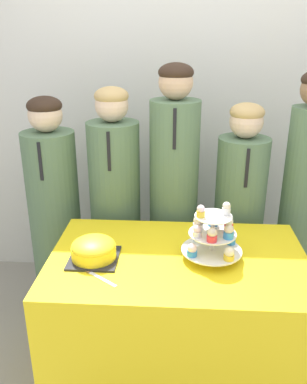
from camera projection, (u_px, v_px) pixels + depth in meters
wall_back at (181, 96)px, 2.79m from camera, size 9.00×0.06×2.70m
table at (177, 324)px, 2.05m from camera, size 1.21×0.76×0.78m
round_cake at (94, 249)px, 1.87m from camera, size 0.23×0.23×0.11m
cake_knife at (91, 273)px, 1.78m from camera, size 0.20×0.16×0.01m
cupcake_stand at (213, 234)px, 1.85m from camera, size 0.28×0.28×0.28m
student_0 at (55, 218)px, 2.54m from camera, size 0.31×0.32×1.43m
student_1 at (116, 215)px, 2.51m from camera, size 0.31×0.31×1.48m
student_2 at (173, 206)px, 2.46m from camera, size 0.29×0.29×1.61m
student_3 at (238, 224)px, 2.48m from camera, size 0.30×0.30×1.40m
student_4 at (301, 209)px, 2.42m from camera, size 0.24×0.25×1.58m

